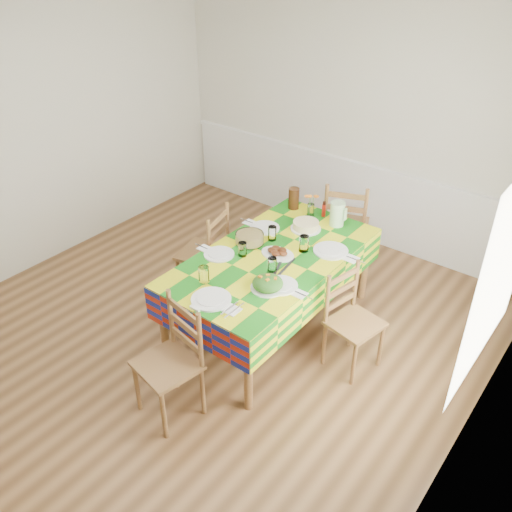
{
  "coord_description": "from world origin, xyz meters",
  "views": [
    {
      "loc": [
        2.7,
        -2.68,
        3.26
      ],
      "look_at": [
        0.38,
        0.31,
        0.86
      ],
      "focal_mm": 38.0,
      "sensor_mm": 36.0,
      "label": 1
    }
  ],
  "objects": [
    {
      "name": "tea_pitcher",
      "position": [
        0.05,
        1.36,
        0.88
      ],
      "size": [
        0.11,
        0.11,
        0.21
      ],
      "primitive_type": "cylinder",
      "color": "#331B0B",
      "rests_on": "dining_table"
    },
    {
      "name": "room",
      "position": [
        0.0,
        0.0,
        1.35
      ],
      "size": [
        4.58,
        5.08,
        2.78
      ],
      "color": "brown",
      "rests_on": "ground"
    },
    {
      "name": "flower_vase",
      "position": [
        0.26,
        1.33,
        0.87
      ],
      "size": [
        0.14,
        0.12,
        0.23
      ],
      "color": "white",
      "rests_on": "dining_table"
    },
    {
      "name": "green_pitcher",
      "position": [
        0.56,
        1.32,
        0.89
      ],
      "size": [
        0.14,
        0.14,
        0.23
      ],
      "primitive_type": "cylinder",
      "color": "#A9D899",
      "rests_on": "dining_table"
    },
    {
      "name": "name_card",
      "position": [
        0.4,
        -0.45,
        0.78
      ],
      "size": [
        0.09,
        0.03,
        0.02
      ],
      "primitive_type": "cube",
      "color": "white",
      "rests_on": "dining_table"
    },
    {
      "name": "setting_left_far",
      "position": [
        0.13,
        0.8,
        0.8
      ],
      "size": [
        0.5,
        0.3,
        0.13
      ],
      "rotation": [
        0.0,
        0.0,
        1.57
      ],
      "color": "white",
      "rests_on": "dining_table"
    },
    {
      "name": "setting_left_near",
      "position": [
        0.09,
        0.28,
        0.8
      ],
      "size": [
        0.48,
        0.29,
        0.13
      ],
      "rotation": [
        0.0,
        0.0,
        1.57
      ],
      "color": "white",
      "rests_on": "dining_table"
    },
    {
      "name": "chair_near",
      "position": [
        0.41,
        -0.74,
        0.48
      ],
      "size": [
        0.49,
        0.48,
        0.96
      ],
      "rotation": [
        0.0,
        0.0,
        -0.19
      ],
      "color": "brown",
      "rests_on": "room"
    },
    {
      "name": "pasta_bowl",
      "position": [
        0.12,
        0.56,
        0.82
      ],
      "size": [
        0.26,
        0.26,
        0.09
      ],
      "color": "white",
      "rests_on": "dining_table"
    },
    {
      "name": "setting_right_near",
      "position": [
        0.67,
        0.23,
        0.8
      ],
      "size": [
        0.51,
        0.3,
        0.13
      ],
      "rotation": [
        0.0,
        0.0,
        -1.57
      ],
      "color": "white",
      "rests_on": "dining_table"
    },
    {
      "name": "wainscot",
      "position": [
        0.0,
        2.48,
        0.49
      ],
      "size": [
        4.41,
        0.06,
        0.92
      ],
      "color": "white",
      "rests_on": "room"
    },
    {
      "name": "hot_sauce",
      "position": [
        0.38,
        1.39,
        0.85
      ],
      "size": [
        0.04,
        0.04,
        0.16
      ],
      "primitive_type": "cylinder",
      "color": "red",
      "rests_on": "dining_table"
    },
    {
      "name": "chair_left",
      "position": [
        -0.39,
        0.53,
        0.48
      ],
      "size": [
        0.5,
        0.52,
        0.98
      ],
      "rotation": [
        0.0,
        0.0,
        -1.33
      ],
      "color": "brown",
      "rests_on": "room"
    },
    {
      "name": "salad_platter",
      "position": [
        0.66,
        0.1,
        0.82
      ],
      "size": [
        0.27,
        0.27,
        0.11
      ],
      "color": "white",
      "rests_on": "dining_table"
    },
    {
      "name": "cake",
      "position": [
        0.38,
        1.07,
        0.81
      ],
      "size": [
        0.28,
        0.28,
        0.08
      ],
      "color": "white",
      "rests_on": "dining_table"
    },
    {
      "name": "meat_platter",
      "position": [
        0.43,
        0.55,
        0.8
      ],
      "size": [
        0.31,
        0.22,
        0.06
      ],
      "color": "white",
      "rests_on": "dining_table"
    },
    {
      "name": "chair_far",
      "position": [
        0.42,
        1.77,
        0.51
      ],
      "size": [
        0.58,
        0.57,
        1.03
      ],
      "rotation": [
        0.0,
        0.0,
        3.52
      ],
      "color": "brown",
      "rests_on": "room"
    },
    {
      "name": "setting_near_head",
      "position": [
        0.35,
        -0.23,
        0.81
      ],
      "size": [
        0.5,
        0.33,
        0.15
      ],
      "color": "white",
      "rests_on": "dining_table"
    },
    {
      "name": "setting_right_far",
      "position": [
        0.7,
        0.83,
        0.81
      ],
      "size": [
        0.57,
        0.33,
        0.15
      ],
      "rotation": [
        0.0,
        0.0,
        -1.57
      ],
      "color": "white",
      "rests_on": "dining_table"
    },
    {
      "name": "chair_right",
      "position": [
        1.2,
        0.52,
        0.44
      ],
      "size": [
        0.45,
        0.47,
        0.9
      ],
      "rotation": [
        0.0,
        0.0,
        1.36
      ],
      "color": "brown",
      "rests_on": "room"
    },
    {
      "name": "dining_table",
      "position": [
        0.4,
        0.52,
        0.69
      ],
      "size": [
        1.07,
        1.99,
        0.77
      ],
      "color": "brown",
      "rests_on": "room"
    },
    {
      "name": "serving_utensils",
      "position": [
        0.58,
        0.4,
        0.78
      ],
      "size": [
        0.16,
        0.35,
        0.01
      ],
      "color": "black",
      "rests_on": "dining_table"
    },
    {
      "name": "window_right",
      "position": [
        2.23,
        0.3,
        1.5
      ],
      "size": [
        0.0,
        1.4,
        1.4
      ],
      "primitive_type": "plane",
      "rotation": [
        0.0,
        -1.57,
        0.0
      ],
      "color": "white",
      "rests_on": "room"
    }
  ]
}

